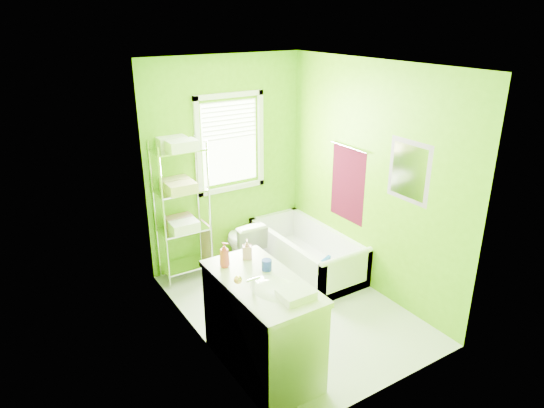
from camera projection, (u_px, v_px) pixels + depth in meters
ground at (291, 308)px, 5.35m from camera, size 2.90×2.90×0.00m
room_envelope at (293, 174)px, 4.78m from camera, size 2.14×2.94×2.62m
window at (230, 138)px, 5.90m from camera, size 0.92×0.05×1.22m
door at (254, 300)px, 3.68m from camera, size 0.09×0.80×2.00m
right_wall_decor at (371, 179)px, 5.36m from camera, size 0.04×1.48×1.17m
bathtub at (307, 257)px, 6.12m from camera, size 0.74×1.59×0.51m
toilet at (244, 243)px, 6.10m from camera, size 0.42×0.68×0.67m
vanity at (262, 322)px, 4.29m from camera, size 0.62×1.21×1.14m
wire_shelf_unit at (181, 195)px, 5.60m from camera, size 0.59×0.47×1.74m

